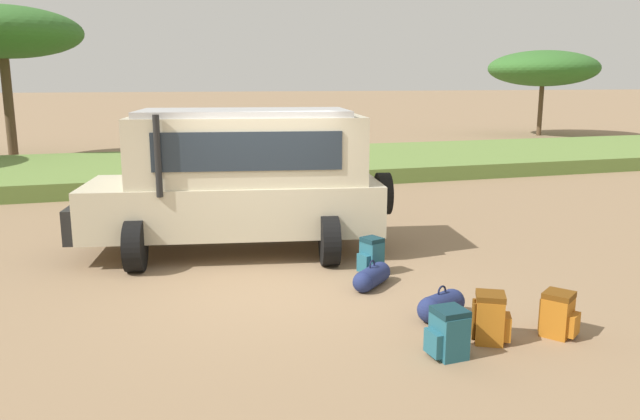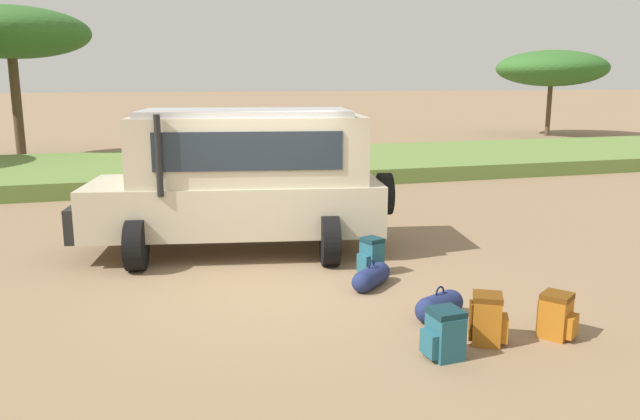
% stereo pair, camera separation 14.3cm
% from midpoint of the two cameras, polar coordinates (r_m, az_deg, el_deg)
% --- Properties ---
extents(ground_plane, '(320.00, 320.00, 0.00)m').
position_cam_midpoint_polar(ground_plane, '(9.09, -3.71, -6.96)').
color(ground_plane, '#8C7051').
extents(grass_bank, '(120.00, 7.00, 0.44)m').
position_cam_midpoint_polar(grass_bank, '(20.00, -10.98, 3.81)').
color(grass_bank, olive).
rests_on(grass_bank, ground_plane).
extents(safari_vehicle, '(5.48, 3.32, 2.44)m').
position_cam_midpoint_polar(safari_vehicle, '(10.69, -6.81, 2.97)').
color(safari_vehicle, beige).
rests_on(safari_vehicle, ground_plane).
extents(backpack_beside_front_wheel, '(0.46, 0.48, 0.52)m').
position_cam_midpoint_polar(backpack_beside_front_wheel, '(7.80, 21.33, -9.01)').
color(backpack_beside_front_wheel, '#B26619').
rests_on(backpack_beside_front_wheel, ground_plane).
extents(backpack_cluster_center, '(0.44, 0.38, 0.54)m').
position_cam_midpoint_polar(backpack_cluster_center, '(6.91, 11.89, -11.04)').
color(backpack_cluster_center, '#235B6B').
rests_on(backpack_cluster_center, ground_plane).
extents(backpack_near_rear_wheel, '(0.41, 0.38, 0.57)m').
position_cam_midpoint_polar(backpack_near_rear_wheel, '(9.58, 5.14, -4.27)').
color(backpack_near_rear_wheel, '#235B6B').
rests_on(backpack_near_rear_wheel, ground_plane).
extents(backpack_outermost, '(0.48, 0.45, 0.57)m').
position_cam_midpoint_polar(backpack_outermost, '(7.38, 15.63, -9.60)').
color(backpack_outermost, '#B26619').
rests_on(backpack_outermost, ground_plane).
extents(duffel_bag_low_black_case, '(0.73, 0.51, 0.42)m').
position_cam_midpoint_polar(duffel_bag_low_black_case, '(7.99, 11.37, -8.61)').
color(duffel_bag_low_black_case, navy).
rests_on(duffel_bag_low_black_case, ground_plane).
extents(duffel_bag_soft_canvas, '(0.72, 0.68, 0.40)m').
position_cam_midpoint_polar(duffel_bag_soft_canvas, '(9.03, 5.17, -6.11)').
color(duffel_bag_soft_canvas, navy).
rests_on(duffel_bag_soft_canvas, ground_plane).
extents(acacia_tree_left_mid, '(5.58, 6.00, 5.52)m').
position_cam_midpoint_polar(acacia_tree_left_mid, '(25.72, -26.35, 14.30)').
color(acacia_tree_left_mid, brown).
rests_on(acacia_tree_left_mid, ground_plane).
extents(acacia_tree_centre_back, '(5.79, 5.56, 4.47)m').
position_cam_midpoint_polar(acacia_tree_centre_back, '(35.81, 20.54, 12.03)').
color(acacia_tree_centre_back, brown).
rests_on(acacia_tree_centre_back, ground_plane).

